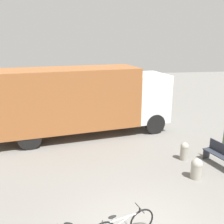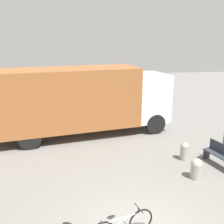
{
  "view_description": "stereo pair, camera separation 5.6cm",
  "coord_description": "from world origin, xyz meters",
  "views": [
    {
      "loc": [
        -1.42,
        -5.0,
        4.83
      ],
      "look_at": [
        0.06,
        4.99,
        1.84
      ],
      "focal_mm": 40.0,
      "sensor_mm": 36.0,
      "label": 1
    },
    {
      "loc": [
        -1.37,
        -5.01,
        4.83
      ],
      "look_at": [
        0.06,
        4.99,
        1.84
      ],
      "focal_mm": 40.0,
      "sensor_mm": 36.0,
      "label": 2
    }
  ],
  "objects": [
    {
      "name": "delivery_truck",
      "position": [
        -1.11,
        7.3,
        1.92
      ],
      "size": [
        9.08,
        3.77,
        3.45
      ],
      "rotation": [
        0.0,
        0.0,
        0.17
      ],
      "color": "#99592D",
      "rests_on": "ground"
    },
    {
      "name": "park_bench",
      "position": [
        4.16,
        3.05,
        0.47
      ],
      "size": [
        0.83,
        1.75,
        0.87
      ],
      "rotation": [
        0.0,
        0.0,
        1.83
      ],
      "color": "#282D38",
      "rests_on": "ground"
    },
    {
      "name": "bollard_near_bench",
      "position": [
        2.72,
        2.41,
        0.4
      ],
      "size": [
        0.4,
        0.4,
        0.76
      ],
      "color": "#9E998C",
      "rests_on": "ground"
    },
    {
      "name": "bollard_far_bench",
      "position": [
        2.9,
        3.83,
        0.41
      ],
      "size": [
        0.34,
        0.34,
        0.75
      ],
      "color": "#9E998C",
      "rests_on": "ground"
    }
  ]
}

